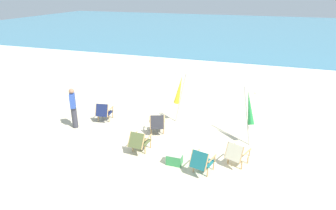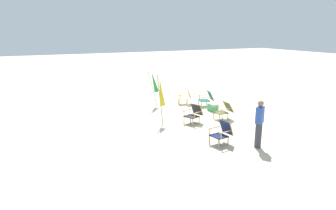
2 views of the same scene
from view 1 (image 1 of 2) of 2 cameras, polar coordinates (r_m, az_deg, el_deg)
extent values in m
plane|color=beige|center=(10.84, -0.76, -7.39)|extent=(80.00, 80.00, 0.00)
cube|color=teal|center=(42.37, 14.99, 13.82)|extent=(80.00, 40.00, 0.10)
cube|color=white|center=(22.48, 10.37, 7.80)|extent=(80.00, 1.10, 0.06)
cube|color=beige|center=(9.80, 13.28, -9.26)|extent=(0.66, 0.63, 0.04)
cube|color=beige|center=(9.42, 12.48, -8.81)|extent=(0.54, 0.37, 0.50)
cylinder|color=tan|center=(10.14, 12.58, -9.14)|extent=(0.04, 0.04, 0.32)
cylinder|color=tan|center=(9.97, 14.99, -9.93)|extent=(0.04, 0.04, 0.32)
cylinder|color=tan|center=(9.80, 11.38, -10.17)|extent=(0.04, 0.04, 0.32)
cylinder|color=tan|center=(9.63, 13.86, -11.02)|extent=(0.04, 0.04, 0.32)
cube|color=tan|center=(9.78, 11.87, -7.71)|extent=(0.22, 0.51, 0.02)
cylinder|color=tan|center=(9.98, 12.34, -7.84)|extent=(0.04, 0.04, 0.22)
cube|color=tan|center=(9.58, 14.84, -8.67)|extent=(0.22, 0.51, 0.02)
cylinder|color=tan|center=(9.79, 15.26, -8.77)|extent=(0.04, 0.04, 0.22)
cylinder|color=tan|center=(9.52, 11.11, -8.36)|extent=(0.11, 0.22, 0.50)
cylinder|color=tan|center=(9.33, 13.87, -9.27)|extent=(0.11, 0.22, 0.50)
cube|color=#515B33|center=(10.37, -5.06, -6.91)|extent=(0.54, 0.51, 0.04)
cube|color=#515B33|center=(9.97, -6.08, -6.73)|extent=(0.51, 0.33, 0.46)
cylinder|color=tan|center=(10.71, -5.64, -6.92)|extent=(0.04, 0.04, 0.32)
cylinder|color=tan|center=(10.52, -3.35, -7.40)|extent=(0.04, 0.04, 0.32)
cylinder|color=tan|center=(10.38, -6.74, -7.96)|extent=(0.04, 0.04, 0.32)
cylinder|color=tan|center=(10.18, -4.39, -8.48)|extent=(0.04, 0.04, 0.32)
cube|color=tan|center=(10.37, -6.54, -5.60)|extent=(0.06, 0.53, 0.02)
cylinder|color=tan|center=(10.56, -6.03, -5.70)|extent=(0.04, 0.04, 0.22)
cube|color=tan|center=(10.14, -3.73, -6.16)|extent=(0.06, 0.53, 0.02)
cylinder|color=tan|center=(10.34, -3.27, -6.25)|extent=(0.04, 0.04, 0.22)
cylinder|color=tan|center=(10.08, -7.37, -6.46)|extent=(0.06, 0.31, 0.46)
cylinder|color=tan|center=(9.86, -4.76, -7.01)|extent=(0.06, 0.31, 0.46)
cube|color=#196066|center=(9.28, 6.83, -10.68)|extent=(0.62, 0.59, 0.04)
cube|color=#196066|center=(8.89, 5.88, -10.44)|extent=(0.54, 0.36, 0.49)
cylinder|color=tan|center=(9.61, 6.09, -10.52)|extent=(0.04, 0.04, 0.32)
cylinder|color=tan|center=(9.45, 8.67, -11.28)|extent=(0.04, 0.04, 0.32)
cylinder|color=tan|center=(9.29, 4.86, -11.74)|extent=(0.04, 0.04, 0.32)
cylinder|color=tan|center=(9.12, 7.52, -12.55)|extent=(0.04, 0.04, 0.32)
cube|color=tan|center=(9.25, 5.26, -9.12)|extent=(0.16, 0.52, 0.02)
cylinder|color=tan|center=(9.45, 5.77, -9.20)|extent=(0.04, 0.04, 0.22)
cube|color=tan|center=(9.05, 8.45, -10.04)|extent=(0.16, 0.52, 0.02)
cylinder|color=tan|center=(9.26, 8.90, -10.09)|extent=(0.04, 0.04, 0.22)
cylinder|color=tan|center=(8.98, 4.41, -10.00)|extent=(0.10, 0.26, 0.49)
cylinder|color=tan|center=(8.79, 7.39, -10.88)|extent=(0.10, 0.26, 0.49)
cube|color=#19234C|center=(12.87, -11.86, -1.43)|extent=(0.59, 0.56, 0.04)
cube|color=#19234C|center=(12.50, -12.50, -0.99)|extent=(0.52, 0.30, 0.50)
cylinder|color=tan|center=(13.20, -12.42, -1.63)|extent=(0.04, 0.04, 0.32)
cylinder|color=tan|center=(13.04, -10.51, -1.79)|extent=(0.04, 0.04, 0.32)
cylinder|color=tan|center=(12.84, -13.13, -2.38)|extent=(0.04, 0.04, 0.32)
cylinder|color=tan|center=(12.67, -11.18, -2.55)|extent=(0.04, 0.04, 0.32)
cube|color=tan|center=(12.88, -13.13, -0.47)|extent=(0.12, 0.53, 0.02)
cylinder|color=tan|center=(13.08, -12.78, -0.61)|extent=(0.04, 0.04, 0.22)
cube|color=tan|center=(12.67, -10.79, -0.64)|extent=(0.12, 0.53, 0.02)
cylinder|color=tan|center=(12.88, -10.47, -0.78)|extent=(0.04, 0.04, 0.22)
cylinder|color=tan|center=(12.59, -13.57, -0.91)|extent=(0.07, 0.23, 0.50)
cylinder|color=tan|center=(12.40, -11.41, -1.08)|extent=(0.07, 0.23, 0.50)
cube|color=#28282D|center=(11.58, -2.05, -3.64)|extent=(0.66, 0.63, 0.04)
cube|color=#28282D|center=(11.16, -2.08, -3.31)|extent=(0.55, 0.41, 0.49)
cylinder|color=tan|center=(11.85, -3.17, -3.91)|extent=(0.04, 0.04, 0.32)
cylinder|color=tan|center=(11.84, -0.91, -3.88)|extent=(0.04, 0.04, 0.32)
cylinder|color=tan|center=(11.46, -3.22, -4.83)|extent=(0.04, 0.04, 0.32)
cylinder|color=tan|center=(11.45, -0.87, -4.81)|extent=(0.04, 0.04, 0.32)
cube|color=tan|center=(11.47, -3.47, -2.70)|extent=(0.22, 0.51, 0.02)
cylinder|color=tan|center=(11.69, -3.43, -2.81)|extent=(0.04, 0.04, 0.22)
cube|color=tan|center=(11.47, -0.67, -2.67)|extent=(0.22, 0.51, 0.02)
cylinder|color=tan|center=(11.68, -0.68, -2.79)|extent=(0.04, 0.04, 0.22)
cylinder|color=tan|center=(11.17, -3.39, -3.32)|extent=(0.13, 0.25, 0.49)
cylinder|color=tan|center=(11.16, -0.77, -3.29)|extent=(0.13, 0.25, 0.49)
cylinder|color=#B7B2A8|center=(11.05, 14.80, -1.94)|extent=(0.47, 0.71, 1.97)
cone|color=#23843D|center=(10.81, 15.30, -0.55)|extent=(0.52, 0.65, 1.16)
sphere|color=#B7B2A8|center=(10.39, 16.27, 2.18)|extent=(0.06, 0.06, 0.06)
cylinder|color=#B7B2A8|center=(12.17, 2.43, 1.28)|extent=(0.44, 0.13, 2.07)
cone|color=yellow|center=(12.06, 2.13, 2.90)|extent=(0.47, 0.30, 1.18)
sphere|color=#B7B2A8|center=(11.87, 1.56, 6.00)|extent=(0.06, 0.06, 0.06)
cylinder|color=#383842|center=(12.44, -17.37, -2.27)|extent=(0.22, 0.22, 0.86)
cube|color=#2D4CA5|center=(12.18, -17.74, 0.79)|extent=(0.35, 0.39, 0.56)
sphere|color=#9E7051|center=(12.05, -17.95, 2.52)|extent=(0.20, 0.20, 0.20)
cube|color=#338C4C|center=(9.63, 1.25, -10.26)|extent=(0.48, 0.34, 0.34)
cube|color=white|center=(9.53, 1.26, -9.24)|extent=(0.49, 0.35, 0.06)
camera|label=2|loc=(21.38, -24.01, 16.10)|focal=32.00mm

